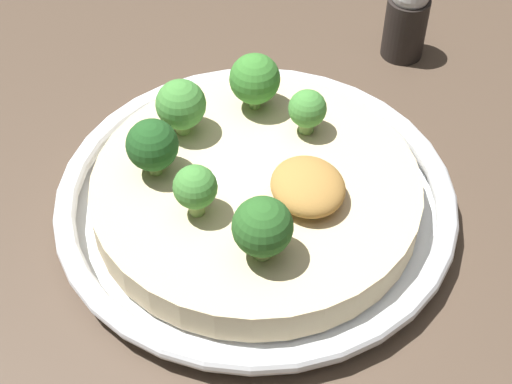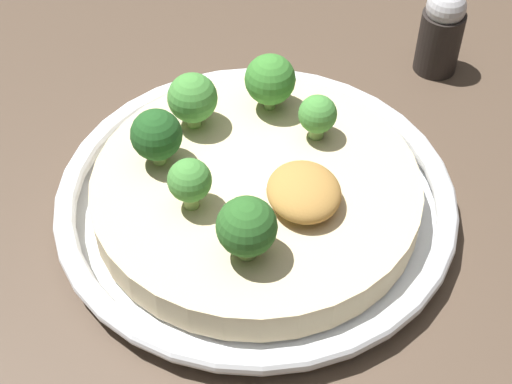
% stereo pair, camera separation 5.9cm
% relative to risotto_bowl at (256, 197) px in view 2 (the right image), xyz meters
% --- Properties ---
extents(ground_plane, '(6.00, 6.00, 0.00)m').
position_rel_risotto_bowl_xyz_m(ground_plane, '(0.00, 0.00, -0.02)').
color(ground_plane, '#47382B').
extents(risotto_bowl, '(0.30, 0.30, 0.04)m').
position_rel_risotto_bowl_xyz_m(risotto_bowl, '(0.00, 0.00, 0.00)').
color(risotto_bowl, silver).
rests_on(risotto_bowl, ground_plane).
extents(cheese_sprinkle, '(0.05, 0.05, 0.01)m').
position_rel_risotto_bowl_xyz_m(cheese_sprinkle, '(-0.01, -0.01, 0.02)').
color(cheese_sprinkle, white).
rests_on(cheese_sprinkle, risotto_bowl).
extents(crispy_onion_garnish, '(0.06, 0.05, 0.02)m').
position_rel_risotto_bowl_xyz_m(crispy_onion_garnish, '(0.03, 0.03, 0.03)').
color(crispy_onion_garnish, '#A37538').
rests_on(crispy_onion_garnish, risotto_bowl).
extents(broccoli_back_left, '(0.04, 0.04, 0.05)m').
position_rel_risotto_bowl_xyz_m(broccoli_back_left, '(-0.08, 0.03, 0.05)').
color(broccoli_back_left, '#668E47').
rests_on(broccoli_back_left, risotto_bowl).
extents(broccoli_left, '(0.04, 0.04, 0.05)m').
position_rel_risotto_bowl_xyz_m(broccoli_left, '(-0.07, -0.03, 0.05)').
color(broccoli_left, '#759E4C').
rests_on(broccoli_left, risotto_bowl).
extents(broccoli_right, '(0.04, 0.04, 0.05)m').
position_rel_risotto_bowl_xyz_m(broccoli_right, '(0.07, -0.02, 0.05)').
color(broccoli_right, '#84A856').
rests_on(broccoli_right, risotto_bowl).
extents(broccoli_front_right, '(0.03, 0.03, 0.04)m').
position_rel_risotto_bowl_xyz_m(broccoli_front_right, '(0.01, -0.05, 0.04)').
color(broccoli_front_right, '#84A856').
rests_on(broccoli_front_right, risotto_bowl).
extents(broccoli_front, '(0.04, 0.04, 0.05)m').
position_rel_risotto_bowl_xyz_m(broccoli_front, '(-0.03, -0.07, 0.05)').
color(broccoli_front, '#84A856').
rests_on(broccoli_front, risotto_bowl).
extents(broccoli_back, '(0.03, 0.03, 0.04)m').
position_rel_risotto_bowl_xyz_m(broccoli_back, '(-0.04, 0.06, 0.04)').
color(broccoli_back, '#668E47').
rests_on(broccoli_back, risotto_bowl).
extents(pepper_shaker, '(0.04, 0.04, 0.08)m').
position_rel_risotto_bowl_xyz_m(pepper_shaker, '(-0.14, 0.20, 0.02)').
color(pepper_shaker, black).
rests_on(pepper_shaker, ground_plane).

